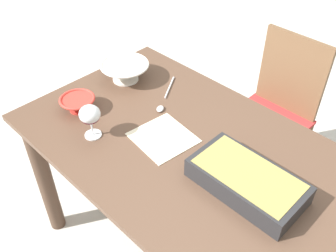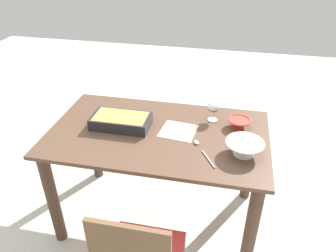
% 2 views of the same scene
% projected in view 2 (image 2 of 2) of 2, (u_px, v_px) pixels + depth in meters
% --- Properties ---
extents(ground_plane, '(8.00, 8.00, 0.00)m').
position_uv_depth(ground_plane, '(160.00, 214.00, 2.55)').
color(ground_plane, beige).
extents(dining_table, '(1.43, 0.84, 0.77)m').
position_uv_depth(dining_table, '(158.00, 151.00, 2.22)').
color(dining_table, brown).
rests_on(dining_table, ground_plane).
extents(wine_glass, '(0.08, 0.08, 0.14)m').
position_uv_depth(wine_glass, '(214.00, 108.00, 2.21)').
color(wine_glass, white).
rests_on(wine_glass, dining_table).
extents(casserole_dish, '(0.39, 0.21, 0.08)m').
position_uv_depth(casserole_dish, '(121.00, 121.00, 2.18)').
color(casserole_dish, '#262628').
rests_on(casserole_dish, dining_table).
extents(mixing_bowl, '(0.15, 0.15, 0.06)m').
position_uv_depth(mixing_bowl, '(239.00, 123.00, 2.17)').
color(mixing_bowl, red).
rests_on(mixing_bowl, dining_table).
extents(small_bowl, '(0.23, 0.23, 0.09)m').
position_uv_depth(small_bowl, '(244.00, 147.00, 1.91)').
color(small_bowl, white).
rests_on(small_bowl, dining_table).
extents(serving_spoon, '(0.16, 0.25, 0.01)m').
position_uv_depth(serving_spoon, '(201.00, 148.00, 1.97)').
color(serving_spoon, silver).
rests_on(serving_spoon, dining_table).
extents(napkin, '(0.25, 0.24, 0.00)m').
position_uv_depth(napkin, '(178.00, 131.00, 2.15)').
color(napkin, beige).
rests_on(napkin, dining_table).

